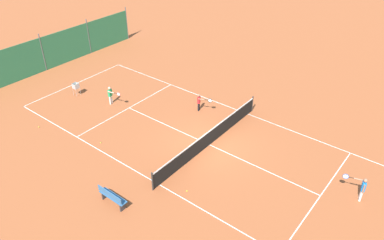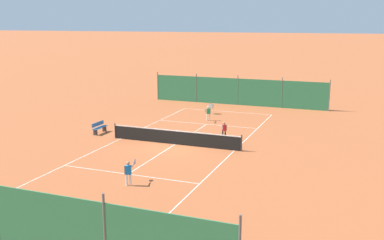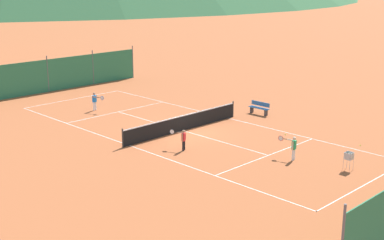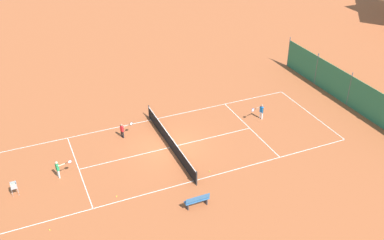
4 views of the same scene
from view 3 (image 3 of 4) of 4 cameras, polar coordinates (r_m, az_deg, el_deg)
ground_plane at (r=32.15m, az=-0.95°, el=-1.14°), size 600.00×600.00×0.00m
court_line_markings at (r=32.15m, az=-0.95°, el=-1.14°), size 8.25×23.85×0.01m
tennis_net at (r=32.01m, az=-0.95°, el=-0.29°), size 9.18×0.08×1.06m
windscreen_fence_far at (r=44.06m, az=-15.12°, el=4.59°), size 17.28×0.08×2.90m
player_near_baseline at (r=37.35m, az=-10.31°, el=2.11°), size 0.41×1.08×1.25m
player_near_service at (r=28.41m, az=-0.99°, el=-1.96°), size 0.38×1.01×1.15m
player_far_service at (r=27.43m, az=10.73°, el=-2.77°), size 0.41×1.06×1.23m
tennis_ball_service_box at (r=31.76m, az=9.92°, el=-1.52°), size 0.07×0.07×0.07m
tennis_ball_far_corner at (r=30.77m, az=17.51°, el=-2.57°), size 0.07×0.07×0.07m
tennis_ball_by_net_left at (r=35.53m, az=1.79°, el=0.51°), size 0.07×0.07×0.07m
ball_hopper at (r=26.68m, az=16.40°, el=-3.80°), size 0.36×0.36×0.89m
courtside_bench at (r=36.09m, az=7.19°, el=1.32°), size 0.36×1.50×0.84m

